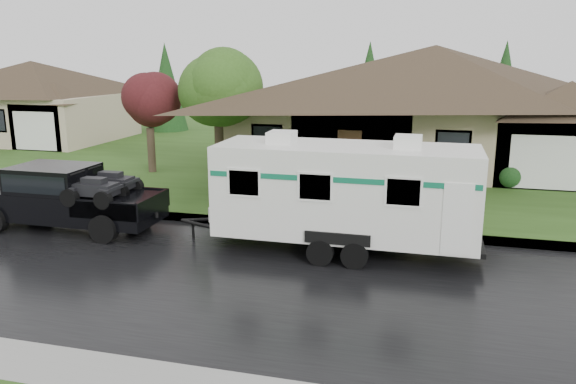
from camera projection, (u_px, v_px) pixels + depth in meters
The scene contains 11 objects.
ground at pixel (344, 258), 15.00m from camera, with size 140.00×140.00×0.00m, color #294917.
road at pixel (330, 287), 13.12m from camera, with size 140.00×8.00×0.01m, color black.
curb at pixel (356, 230), 17.10m from camera, with size 140.00×0.50×0.15m, color gray.
lawn at pixel (390, 158), 29.08m from camera, with size 140.00×26.00×0.15m, color #294917.
house_main at pixel (440, 92), 26.60m from camera, with size 19.44×10.80×6.90m.
house_far at pixel (35, 94), 34.54m from camera, with size 10.80×8.64×5.80m.
tree_left_green at pixel (218, 89), 23.47m from camera, with size 3.27×3.27×5.41m.
tree_red at pixel (149, 102), 24.67m from camera, with size 2.74×2.74×4.53m.
shrub_row at pixel (428, 171), 23.10m from camera, with size 13.60×1.00×1.00m.
pickup_truck at pixel (63, 195), 17.37m from camera, with size 5.92×2.25×1.97m.
travel_trailer at pixel (346, 191), 15.05m from camera, with size 7.30×2.56×3.27m.
Camera 1 is at (2.12, -14.07, 5.26)m, focal length 35.00 mm.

